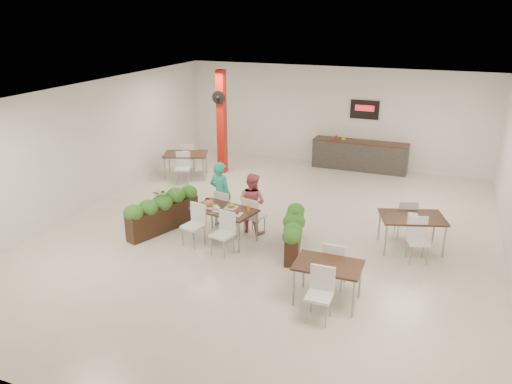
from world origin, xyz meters
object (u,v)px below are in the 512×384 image
diner_man (220,195)px  side_table_c (328,271)px  service_counter (360,155)px  planter_left (163,210)px  red_column (222,121)px  planter_right (294,229)px  main_table (224,213)px  side_table_a (185,157)px  side_table_b (412,221)px  diner_woman (252,203)px

diner_man → side_table_c: 3.91m
service_counter → planter_left: service_counter is taller
red_column → planter_right: red_column is taller
main_table → side_table_c: size_ratio=1.14×
diner_man → planter_right: bearing=176.8°
service_counter → side_table_c: bearing=-83.5°
red_column → service_counter: bearing=25.0°
red_column → service_counter: size_ratio=1.07×
side_table_a → planter_left: bearing=-88.9°
side_table_b → planter_left: bearing=173.7°
diner_man → planter_left: diner_man is taller
planter_left → side_table_c: size_ratio=1.19×
diner_man → side_table_a: size_ratio=0.96×
service_counter → planter_right: (-0.25, -6.27, -0.01)m
planter_right → side_table_b: (2.33, 0.98, 0.16)m
planter_left → planter_right: size_ratio=1.11×
service_counter → main_table: 6.63m
diner_man → side_table_a: diner_man is taller
side_table_c → diner_woman: bearing=135.0°
diner_man → side_table_b: diner_man is taller
planter_left → side_table_c: bearing=-20.2°
side_table_c → side_table_a: bearing=136.8°
side_table_b → side_table_c: 2.96m
planter_left → side_table_a: planter_left is taller
service_counter → red_column: bearing=-155.0°
planter_right → side_table_b: 2.53m
red_column → side_table_a: size_ratio=1.92×
service_counter → side_table_c: 8.07m
red_column → diner_man: (1.76, -3.85, -0.84)m
main_table → diner_woman: bearing=57.8°
red_column → planter_right: bearing=-49.6°
side_table_a → side_table_b: (6.92, -2.56, 0.00)m
side_table_c → service_counter: bearing=95.9°
diner_woman → main_table: bearing=70.3°
side_table_a → side_table_c: bearing=-63.0°
service_counter → planter_left: 7.26m
diner_man → side_table_a: bearing=-36.4°
planter_left → side_table_b: planter_left is taller
diner_woman → side_table_a: (-3.40, 2.98, -0.07)m
diner_woman → side_table_c: size_ratio=0.87×
diner_man → planter_right: diner_man is taller
planter_right → side_table_c: 2.10m
service_counter → planter_right: bearing=-92.3°
planter_left → side_table_b: size_ratio=1.15×
planter_left → planter_right: bearing=2.9°
service_counter → planter_right: service_counter is taller
planter_right → main_table: bearing=-176.6°
planter_right → side_table_c: size_ratio=1.07×
red_column → diner_man: size_ratio=1.99×
diner_woman → side_table_b: diner_woman is taller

